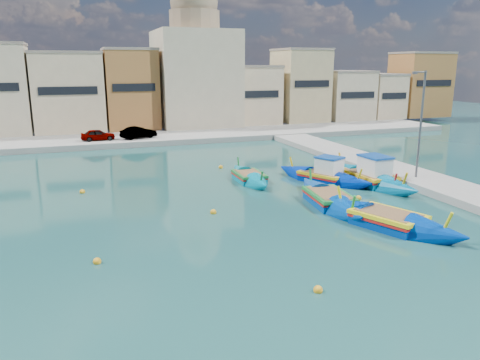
{
  "coord_description": "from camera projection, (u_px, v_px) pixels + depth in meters",
  "views": [
    {
      "loc": [
        -5.51,
        -20.62,
        8.4
      ],
      "look_at": [
        4.0,
        6.0,
        1.4
      ],
      "focal_mm": 35.0,
      "sensor_mm": 36.0,
      "label": 1
    }
  ],
  "objects": [
    {
      "name": "luzzu_blue_cabin",
      "position": [
        324.0,
        177.0,
        34.37
      ],
      "size": [
        5.54,
        8.34,
        2.95
      ],
      "color": "#00279E",
      "rests_on": "ground"
    },
    {
      "name": "north_quay",
      "position": [
        127.0,
        140.0,
        51.84
      ],
      "size": [
        80.0,
        8.0,
        0.6
      ],
      "primitive_type": "cube",
      "color": "gray",
      "rests_on": "ground"
    },
    {
      "name": "north_townhouses",
      "position": [
        172.0,
        92.0,
        59.63
      ],
      "size": [
        83.2,
        7.87,
        10.19
      ],
      "color": "beige",
      "rests_on": "ground"
    },
    {
      "name": "luzzu_turquoise_cabin",
      "position": [
        369.0,
        178.0,
        33.87
      ],
      "size": [
        2.74,
        10.4,
        3.31
      ],
      "color": "#006B97",
      "rests_on": "ground"
    },
    {
      "name": "ground",
      "position": [
        204.0,
        243.0,
        22.66
      ],
      "size": [
        160.0,
        160.0,
        0.0
      ],
      "primitive_type": "plane",
      "color": "#164343",
      "rests_on": "ground"
    },
    {
      "name": "luzzu_cyan_south",
      "position": [
        388.0,
        221.0,
        24.81
      ],
      "size": [
        5.38,
        9.12,
        2.78
      ],
      "color": "#00359E",
      "rests_on": "ground"
    },
    {
      "name": "parked_cars",
      "position": [
        46.0,
        137.0,
        47.55
      ],
      "size": [
        23.4,
        2.56,
        1.28
      ],
      "color": "#4C1919",
      "rests_on": "north_quay"
    },
    {
      "name": "luzzu_green",
      "position": [
        249.0,
        178.0,
        34.56
      ],
      "size": [
        2.0,
        7.26,
        2.28
      ],
      "color": "#0085A2",
      "rests_on": "ground"
    },
    {
      "name": "mooring_buoys",
      "position": [
        213.0,
        210.0,
        27.56
      ],
      "size": [
        17.0,
        22.43,
        0.36
      ],
      "color": "#FFAB1A",
      "rests_on": "ground"
    },
    {
      "name": "quay_street_lamp",
      "position": [
        420.0,
        124.0,
        32.8
      ],
      "size": [
        1.18,
        0.16,
        8.0
      ],
      "color": "#595B60",
      "rests_on": "ground"
    },
    {
      "name": "church_block",
      "position": [
        195.0,
        64.0,
        60.47
      ],
      "size": [
        10.0,
        10.0,
        19.1
      ],
      "color": "#C7B794",
      "rests_on": "ground"
    },
    {
      "name": "luzzu_cyan_mid",
      "position": [
        376.0,
        179.0,
        34.11
      ],
      "size": [
        3.4,
        8.29,
        2.39
      ],
      "color": "#005497",
      "rests_on": "ground"
    },
    {
      "name": "luzzu_blue_south",
      "position": [
        329.0,
        200.0,
        28.79
      ],
      "size": [
        3.36,
        9.53,
        2.69
      ],
      "color": "#0041A5",
      "rests_on": "ground"
    }
  ]
}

